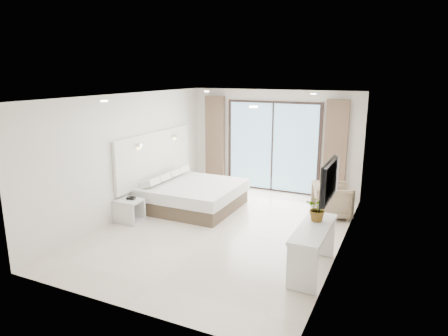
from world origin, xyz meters
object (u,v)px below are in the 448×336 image
at_px(nightstand, 129,211).
at_px(armchair, 332,199).
at_px(console_desk, 313,240).
at_px(bed, 192,195).

distance_m(nightstand, armchair, 4.45).
height_order(console_desk, armchair, armchair).
height_order(nightstand, armchair, armchair).
xyz_separation_m(nightstand, armchair, (3.87, 2.19, 0.16)).
distance_m(console_desk, armchair, 2.74).
distance_m(bed, console_desk, 3.82).
height_order(bed, armchair, armchair).
relative_size(bed, console_desk, 1.41).
bearing_deg(bed, nightstand, -118.94).
height_order(nightstand, console_desk, console_desk).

